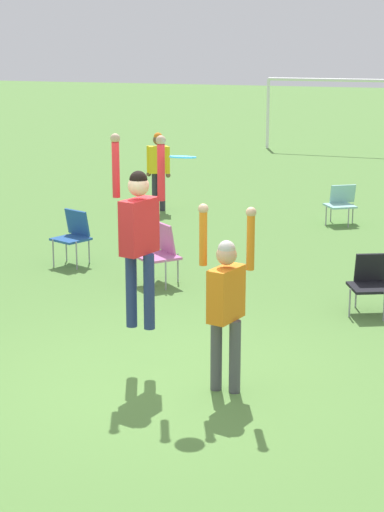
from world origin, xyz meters
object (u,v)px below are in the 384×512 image
frisbee (183,157)px  camping_chair_5 (341,202)px  person_jumping (139,228)px  camping_chair_3 (74,233)px  camping_chair_1 (372,280)px  camping_chair_4 (160,249)px  person_spectator_near (158,164)px  person_defending (226,296)px

frisbee → camping_chair_5: frisbee is taller
person_jumping → camping_chair_3: bearing=49.0°
camping_chair_3 → person_jumping: bearing=147.8°
person_jumping → camping_chair_3: person_jumping is taller
camping_chair_1 → camping_chair_5: bearing=-100.8°
frisbee → camping_chair_1: (1.47, 3.09, -1.95)m
camping_chair_1 → camping_chair_4: 3.21m
frisbee → person_spectator_near: frisbee is taller
person_jumping → person_defending: person_jumping is taller
person_jumping → camping_chair_5: 8.63m
camping_chair_5 → person_spectator_near: 3.95m
person_jumping → camping_chair_1: 3.79m
person_jumping → frisbee: 0.96m
camping_chair_5 → person_spectator_near: bearing=-34.7°
person_jumping → frisbee: bearing=-87.6°
camping_chair_1 → person_spectator_near: bearing=-71.5°
person_spectator_near → frisbee: bearing=-89.9°
person_defending → person_spectator_near: bearing=-141.1°
camping_chair_5 → camping_chair_4: bearing=37.0°
person_jumping → camping_chair_5: bearing=8.5°
person_jumping → camping_chair_4: person_jumping is taller
camping_chair_4 → frisbee: bearing=155.7°
person_jumping → camping_chair_4: (-1.19, 3.31, -1.09)m
camping_chair_4 → camping_chair_5: size_ratio=1.12×
person_jumping → frisbee: person_jumping is taller
camping_chair_3 → person_defending: bearing=154.9°
camping_chair_4 → person_defending: bearing=161.2°
camping_chair_5 → person_spectator_near: person_spectator_near is taller
person_defending → frisbee: frisbee is taller
camping_chair_1 → frisbee: bearing=38.2°
camping_chair_4 → camping_chair_5: camping_chair_4 is taller
person_defending → frisbee: size_ratio=7.12×
camping_chair_3 → person_spectator_near: bearing=-63.4°
person_jumping → camping_chair_5: person_jumping is taller
person_defending → person_spectator_near: person_defending is taller
camping_chair_1 → camping_chair_3: camping_chair_3 is taller
camping_chair_5 → camping_chair_1: bearing=70.1°
person_jumping → camping_chair_4: 3.68m
camping_chair_4 → person_spectator_near: size_ratio=0.54×
person_jumping → camping_chair_4: bearing=31.4°
frisbee → person_spectator_near: size_ratio=0.17×
person_jumping → person_spectator_near: bearing=33.7°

